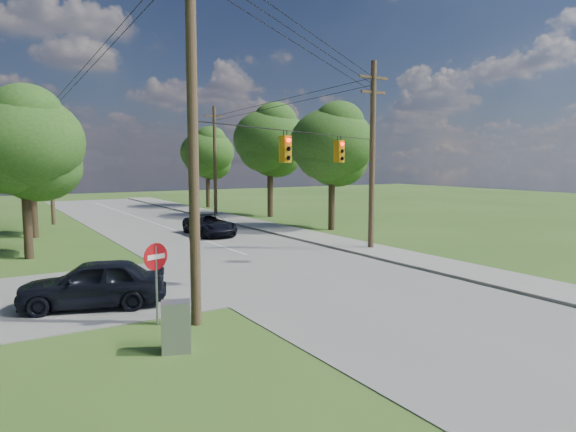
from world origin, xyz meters
TOP-DOWN VIEW (x-y plane):
  - ground at (0.00, 0.00)m, footprint 140.00×140.00m
  - main_road at (2.00, 5.00)m, footprint 10.00×100.00m
  - sidewalk_east at (8.70, 5.00)m, footprint 2.60×100.00m
  - pole_sw at (-4.60, 0.40)m, footprint 2.00×0.32m
  - pole_ne at (8.90, 8.00)m, footprint 2.00×0.32m
  - pole_north_e at (8.90, 30.00)m, footprint 2.00×0.32m
  - pole_north_w at (-5.00, 30.00)m, footprint 2.00×0.32m
  - power_lines at (1.50, 11.54)m, footprint 13.93×29.62m
  - traffic_signals at (2.55, 4.43)m, footprint 4.91×3.27m
  - tree_w_near at (-8.00, 15.00)m, footprint 6.00×6.00m
  - tree_w_mid at (-7.00, 23.00)m, footprint 6.40×6.40m
  - tree_e_near at (12.00, 16.00)m, footprint 6.20×6.20m
  - tree_e_mid at (12.50, 26.00)m, footprint 6.60×6.60m
  - tree_e_far at (11.50, 38.00)m, footprint 5.80×5.80m
  - car_cross_dark at (-6.93, 3.94)m, footprint 5.22×3.36m
  - car_main_north at (3.20, 17.86)m, footprint 2.37×5.07m
  - control_cabinet at (-5.90, -1.50)m, footprint 0.89×0.76m
  - do_not_enter_sign at (-5.63, 1.00)m, footprint 0.81×0.30m

SIDE VIEW (x-z plane):
  - ground at x=0.00m, z-range 0.00..0.00m
  - main_road at x=2.00m, z-range 0.00..0.03m
  - sidewalk_east at x=8.70m, z-range 0.00..0.12m
  - control_cabinet at x=-5.90m, z-range 0.00..1.36m
  - car_main_north at x=3.20m, z-range 0.03..1.43m
  - car_cross_dark at x=-6.93m, z-range 0.03..1.69m
  - do_not_enter_sign at x=-5.63m, z-range 0.57..3.12m
  - pole_north_e at x=8.90m, z-range 0.13..10.13m
  - pole_north_w at x=-5.00m, z-range 0.13..10.13m
  - pole_ne at x=8.90m, z-range 0.22..10.72m
  - traffic_signals at x=2.55m, z-range 4.97..6.02m
  - tree_e_far at x=11.50m, z-range 1.76..10.08m
  - tree_w_near at x=-8.00m, z-range 1.72..10.12m
  - pole_sw at x=-4.60m, z-range 0.23..12.23m
  - tree_e_near at x=12.00m, z-range 1.85..10.66m
  - tree_w_mid at x=-7.00m, z-range 1.97..11.19m
  - tree_e_mid at x=12.50m, z-range 2.09..11.73m
  - power_lines at x=1.50m, z-range 6.69..11.62m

